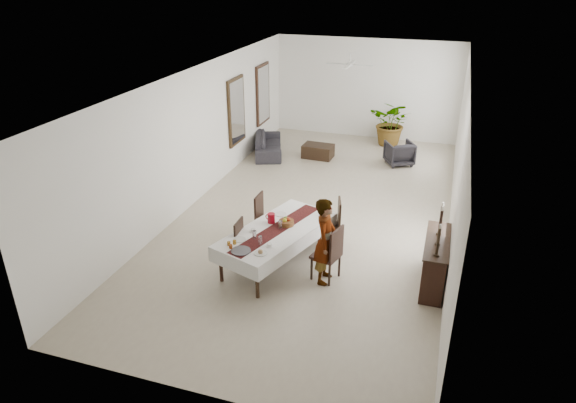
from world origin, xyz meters
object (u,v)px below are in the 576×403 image
Objects in this scene: woman at (326,241)px; sideboard_body at (435,263)px; dining_table_top at (277,231)px; red_pitcher at (271,218)px; sofa at (268,144)px.

woman reaches higher than sideboard_body.
dining_table_top is 12.00× the size of red_pitcher.
woman reaches higher than sofa.
sideboard_body reaches higher than dining_table_top.
dining_table_top is at bearing -49.60° from red_pitcher.
sideboard_body is 7.75m from sofa.
sofa is at bearing 110.44° from red_pitcher.
dining_table_top is at bearing -176.22° from sideboard_body.
sideboard_body is at bearing -0.41° from red_pitcher.
woman is at bearing -171.39° from sofa.
sofa is at bearing 27.43° from woman.
red_pitcher reaches higher than dining_table_top.
woman is at bearing 2.38° from dining_table_top.
sofa is (-2.11, 5.67, -0.56)m from red_pitcher.
red_pitcher is 0.12× the size of woman.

